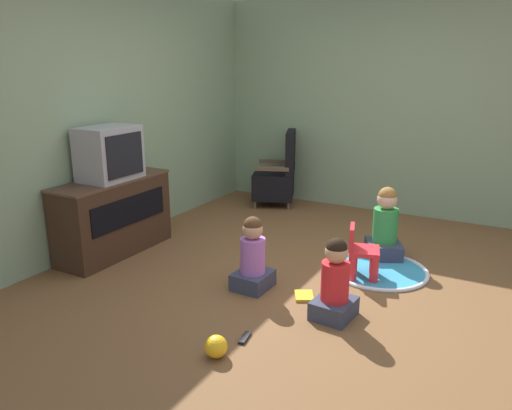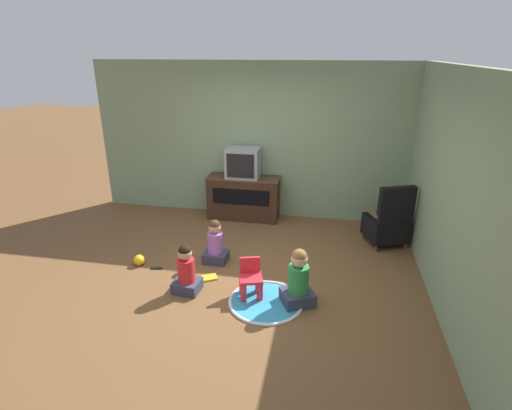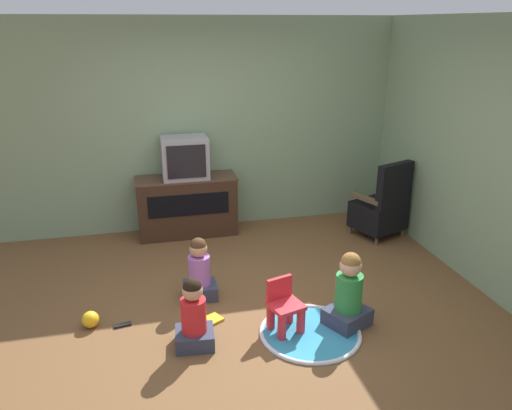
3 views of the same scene
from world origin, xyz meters
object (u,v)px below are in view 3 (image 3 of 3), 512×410
Objects in this scene: book at (211,320)px; child_watching_center at (199,272)px; black_armchair at (381,208)px; television at (185,158)px; child_watching_right at (349,294)px; toy_ball at (91,319)px; child_watching_left at (194,317)px; remote_control at (123,325)px; yellow_kid_chair at (285,310)px; tv_cabinet at (187,205)px.

child_watching_center is at bearing 66.64° from book.
black_armchair is at bearing 2.45° from book.
black_armchair is at bearing -14.65° from television.
black_armchair is 2.11m from child_watching_right.
television is 3.73× the size of toy_ball.
child_watching_left is 2.65× the size of book.
child_watching_left is (-0.19, -2.36, -0.73)m from television.
remote_control is at bearing -152.79° from child_watching_center.
yellow_kid_chair is at bearing -14.79° from toy_ball.
toy_ball is 0.63× the size of book.
tv_cabinet is 2.24× the size of television.
television reaches higher than child_watching_center.
child_watching_left is 1.36m from child_watching_right.
television is 0.79× the size of child_watching_right.
yellow_kid_chair reaches higher than book.
book is 0.79m from remote_control.
tv_cabinet is 2.41m from yellow_kid_chair.
television is 2.51m from black_armchair.
child_watching_right is at bearing -22.22° from remote_control.
child_watching_center is (-0.65, 0.73, 0.07)m from yellow_kid_chair.
yellow_kid_chair is 0.76× the size of child_watching_left.
black_armchair reaches higher than child_watching_center.
black_armchair is 6.35× the size of remote_control.
child_watching_right is (1.16, -2.36, -0.70)m from television.
yellow_kid_chair is at bearing 7.66° from child_watching_left.
child_watching_left is at bearing 153.61° from child_watching_right.
tv_cabinet reaches higher than toy_ball.
television reaches higher than remote_control.
toy_ball is (-0.87, 0.48, -0.20)m from child_watching_left.
tv_cabinet is at bearing 89.92° from child_watching_right.
book is at bearing -82.78° from child_watching_center.
child_watching_center is at bearing 15.55° from remote_control.
television reaches higher than black_armchair.
black_armchair is 2.59m from child_watching_center.
yellow_kid_chair is 3.18× the size of toy_ball.
television reaches higher than child_watching_right.
black_armchair reaches higher than yellow_kid_chair.
television is 2.32m from remote_control.
toy_ball is at bearing 158.62° from remote_control.
black_armchair is at bearing 20.41° from toy_ball.
toy_ball is at bearing 148.53° from yellow_kid_chair.
child_watching_left is at bearing 166.30° from yellow_kid_chair.
remote_control is (-3.13, -1.32, -0.36)m from black_armchair.
tv_cabinet is at bearing 61.03° from book.
tv_cabinet is 2.19m from toy_ball.
child_watching_center is 2.67× the size of book.
television reaches higher than tv_cabinet.
yellow_kid_chair is at bearing -46.75° from child_watching_center.
television is 0.56× the size of black_armchair.
child_watching_center is at bearing 16.28° from toy_ball.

